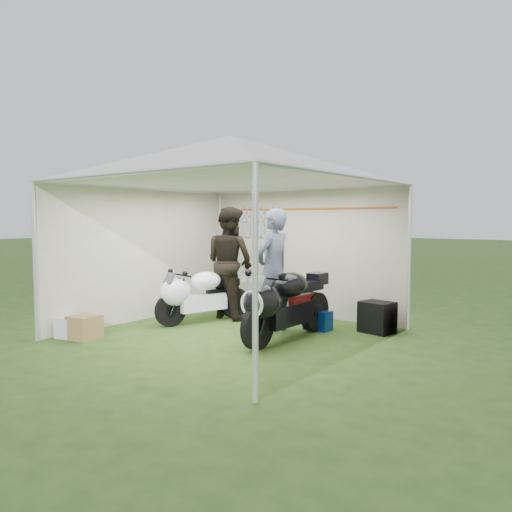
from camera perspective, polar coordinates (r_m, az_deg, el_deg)
The scene contains 10 objects.
ground at distance 7.72m, azimuth -2.83°, elevation -8.97°, with size 80.00×80.00×0.00m, color #2C471A.
canopy_tent at distance 7.58m, azimuth -2.74°, elevation 10.38°, with size 5.66×5.66×3.00m.
motorcycle_white at distance 8.56m, azimuth -6.55°, elevation -4.29°, with size 0.73×1.77×0.89m.
motorcycle_black at distance 7.22m, azimuth 3.19°, elevation -5.30°, with size 0.48×2.07×1.02m.
paddock_stand at distance 8.07m, azimuth 7.07°, elevation -7.28°, with size 0.42×0.26×0.31m, color #113EAA.
person_dark_jacket at distance 8.90m, azimuth -3.03°, elevation -0.75°, with size 0.96×0.75×1.98m, color black.
person_blue_jacket at distance 7.75m, azimuth 1.96°, elevation -1.68°, with size 0.70×0.46×1.93m, color #525874.
equipment_box at distance 8.03m, azimuth 13.67°, elevation -6.80°, with size 0.48×0.39×0.48m, color black.
crate_0 at distance 7.98m, azimuth -20.08°, elevation -7.67°, with size 0.45×0.35×0.30m, color silver.
crate_1 at distance 7.84m, azimuth -19.00°, elevation -7.69°, with size 0.39×0.39×0.35m, color olive.
Camera 1 is at (4.87, -5.72, 1.77)m, focal length 35.00 mm.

